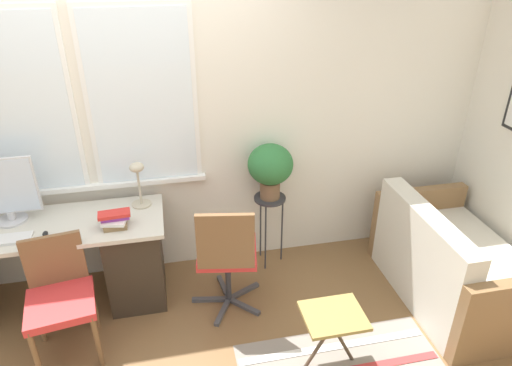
{
  "coord_description": "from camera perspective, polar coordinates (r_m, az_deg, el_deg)",
  "views": [
    {
      "loc": [
        0.29,
        -2.66,
        2.48
      ],
      "look_at": [
        0.88,
        0.15,
        0.97
      ],
      "focal_mm": 32.0,
      "sensor_mm": 36.0,
      "label": 1
    }
  ],
  "objects": [
    {
      "name": "desk_chair_wooden",
      "position": [
        3.31,
        -23.33,
        -12.77
      ],
      "size": [
        0.48,
        0.48,
        0.82
      ],
      "rotation": [
        0.0,
        0.0,
        0.16
      ],
      "color": "brown",
      "rests_on": "ground_plane"
    },
    {
      "name": "desk_lamp",
      "position": [
        3.47,
        -14.54,
        0.67
      ],
      "size": [
        0.15,
        0.15,
        0.35
      ],
      "color": "#BCB299",
      "rests_on": "desk"
    },
    {
      "name": "couch_loveseat",
      "position": [
        3.87,
        23.29,
        -9.55
      ],
      "size": [
        0.82,
        1.31,
        0.79
      ],
      "rotation": [
        0.0,
        0.0,
        1.57
      ],
      "color": "silver",
      "rests_on": "ground_plane"
    },
    {
      "name": "mouse",
      "position": [
        3.43,
        -24.85,
        -5.77
      ],
      "size": [
        0.04,
        0.06,
        0.03
      ],
      "color": "black",
      "rests_on": "desk"
    },
    {
      "name": "folding_stool",
      "position": [
        3.02,
        9.63,
        -16.49
      ],
      "size": [
        0.38,
        0.32,
        0.44
      ],
      "color": "olive",
      "rests_on": "ground_plane"
    },
    {
      "name": "desk",
      "position": [
        3.75,
        -25.17,
        -9.3
      ],
      "size": [
        1.81,
        0.6,
        0.72
      ],
      "color": "beige",
      "rests_on": "ground_plane"
    },
    {
      "name": "plant_stand",
      "position": [
        3.77,
        1.73,
        -2.82
      ],
      "size": [
        0.26,
        0.26,
        0.65
      ],
      "color": "#333338",
      "rests_on": "ground_plane"
    },
    {
      "name": "monitor",
      "position": [
        3.61,
        -28.96,
        -0.9
      ],
      "size": [
        0.44,
        0.21,
        0.49
      ],
      "color": "silver",
      "rests_on": "desk"
    },
    {
      "name": "ground_plane",
      "position": [
        3.65,
        -13.72,
        -16.16
      ],
      "size": [
        14.0,
        14.0,
        0.0
      ],
      "primitive_type": "plane",
      "color": "brown"
    },
    {
      "name": "office_chair_swivel",
      "position": [
        3.33,
        -3.66,
        -8.87
      ],
      "size": [
        0.55,
        0.55,
        0.93
      ],
      "rotation": [
        0.0,
        0.0,
        2.97
      ],
      "color": "#47474C",
      "rests_on": "ground_plane"
    },
    {
      "name": "book_stack",
      "position": [
        3.34,
        -17.21,
        -4.34
      ],
      "size": [
        0.22,
        0.19,
        0.11
      ],
      "color": "olive",
      "rests_on": "desk"
    },
    {
      "name": "potted_plant",
      "position": [
        3.6,
        1.81,
        2.09
      ],
      "size": [
        0.36,
        0.36,
        0.46
      ],
      "color": "brown",
      "rests_on": "plant_stand"
    },
    {
      "name": "wall_back_with_window",
      "position": [
        3.53,
        -16.35,
        7.96
      ],
      "size": [
        9.0,
        0.12,
        2.7
      ],
      "color": "white",
      "rests_on": "ground_plane"
    },
    {
      "name": "keyboard",
      "position": [
        3.5,
        -28.94,
        -6.23
      ],
      "size": [
        0.34,
        0.13,
        0.02
      ],
      "color": "silver",
      "rests_on": "desk"
    }
  ]
}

